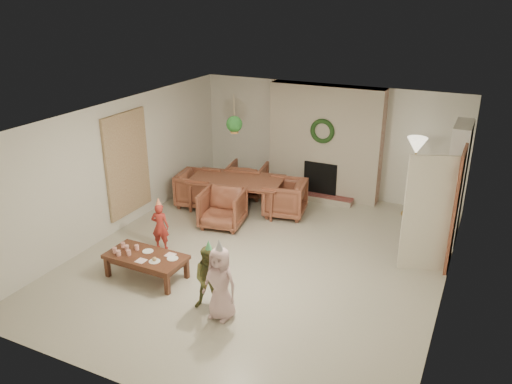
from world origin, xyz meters
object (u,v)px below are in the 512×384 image
Objects in this scene: dining_chair_near at (222,208)px; dining_chair_right at (285,198)px; coffee_table_top at (146,257)px; child_red at (160,226)px; dining_chair_far at (247,179)px; child_pink at (220,283)px; dining_chair_left at (198,189)px; dining_table at (236,194)px; child_plaid at (210,278)px.

dining_chair_near is 1.36m from dining_chair_right.
coffee_table_top is 0.99m from child_red.
dining_chair_far is 0.63× the size of coffee_table_top.
dining_chair_far is 4.68m from child_pink.
dining_chair_left is 1.92m from dining_chair_right.
dining_chair_far is (-0.15, 0.84, 0.04)m from dining_table.
dining_chair_right is (1.19, -0.66, 0.00)m from dining_chair_far.
dining_chair_left is 0.94× the size of child_red.
dining_chair_near reaches higher than coffee_table_top.
dining_chair_far is at bearing 90.00° from dining_table.
dining_chair_left is (-0.99, 0.69, 0.00)m from dining_chair_near.
child_pink is (1.62, -0.42, 0.18)m from coffee_table_top.
child_plaid reaches higher than dining_table.
child_pink reaches higher than child_red.
coffee_table_top is at bearing 170.79° from child_pink.
child_pink is at bearing -55.23° from child_plaid.
dining_chair_left is 4.15m from child_pink.
dining_table is 2.20× the size of child_red.
dining_table is at bearing -90.00° from dining_chair_left.
child_plaid is (1.20, -2.52, 0.12)m from dining_chair_near.
child_pink is at bearing 102.00° from dining_chair_far.
dining_chair_right is (1.05, 0.18, 0.04)m from dining_table.
dining_chair_near is 0.94× the size of child_red.
child_plaid reaches higher than coffee_table_top.
dining_table is 3.08m from coffee_table_top.
dining_chair_right is at bearing 141.34° from dining_chair_far.
dining_chair_far is (-0.29, 1.68, 0.00)m from dining_chair_near.
child_plaid reaches higher than dining_chair_far.
coffee_table_top is at bearing 96.82° from child_red.
child_red reaches higher than dining_table.
dining_table is 0.85m from dining_chair_left.
child_plaid is at bearing -78.07° from dining_table.
dining_chair_far and dining_chair_left have the same top height.
child_red is at bearing 151.45° from child_pink.
child_pink is at bearing -153.89° from dining_chair_left.
child_red is 2.40m from child_pink.
child_plaid is (2.18, -3.21, 0.12)m from dining_chair_left.
coffee_table_top is at bearing 141.94° from child_plaid.
child_pink is (1.99, -1.34, 0.11)m from child_red.
dining_chair_far is 0.94× the size of child_red.
dining_chair_right reaches higher than dining_table.
coffee_table_top is at bearing -28.02° from dining_chair_right.
dining_chair_right is 3.56m from child_plaid.
dining_chair_right is (0.90, 1.02, 0.00)m from dining_chair_near.
dining_chair_near is 2.79m from child_plaid.
dining_chair_near is 0.75× the size of child_pink.
child_red is at bearing -110.12° from dining_table.
dining_chair_far is 4.46m from child_plaid.
child_pink reaches higher than child_plaid.
child_pink reaches higher than dining_chair_right.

